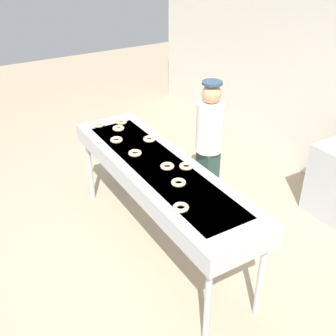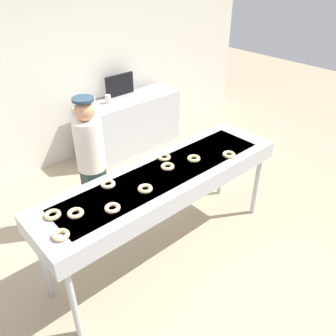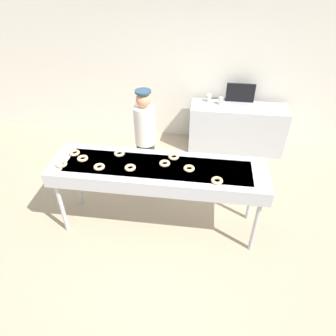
{
  "view_description": "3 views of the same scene",
  "coord_description": "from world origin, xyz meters",
  "views": [
    {
      "loc": [
        3.06,
        -1.74,
        3.04
      ],
      "look_at": [
        -0.02,
        0.12,
        0.94
      ],
      "focal_mm": 44.25,
      "sensor_mm": 36.0,
      "label": 1
    },
    {
      "loc": [
        -1.86,
        -2.13,
        2.86
      ],
      "look_at": [
        0.14,
        0.11,
        0.96
      ],
      "focal_mm": 36.86,
      "sensor_mm": 36.0,
      "label": 2
    },
    {
      "loc": [
        0.53,
        -2.99,
        3.24
      ],
      "look_at": [
        0.13,
        0.01,
        0.99
      ],
      "focal_mm": 32.73,
      "sensor_mm": 36.0,
      "label": 3
    }
  ],
  "objects": [
    {
      "name": "plain_donut_5",
      "position": [
        -0.7,
        -0.13,
        1.03
      ],
      "size": [
        0.18,
        0.18,
        0.04
      ],
      "primitive_type": "torus",
      "rotation": [
        0.0,
        0.0,
        0.39
      ],
      "color": "beige",
      "rests_on": "fryer_conveyor"
    },
    {
      "name": "worker_baker",
      "position": [
        -0.33,
        0.85,
        0.9
      ],
      "size": [
        0.31,
        0.31,
        1.63
      ],
      "rotation": [
        0.0,
        0.0,
        3.34
      ],
      "color": "#253E37",
      "rests_on": "ground"
    },
    {
      "name": "menu_display",
      "position": [
        1.13,
        2.36,
        1.05
      ],
      "size": [
        0.51,
        0.04,
        0.34
      ],
      "primitive_type": "cube",
      "color": "black",
      "rests_on": "prep_counter"
    },
    {
      "name": "plain_donut_7",
      "position": [
        -0.32,
        -0.1,
        1.03
      ],
      "size": [
        0.19,
        0.19,
        0.04
      ],
      "primitive_type": "torus",
      "rotation": [
        0.0,
        0.0,
        0.94
      ],
      "color": "beige",
      "rests_on": "fryer_conveyor"
    },
    {
      "name": "plain_donut_8",
      "position": [
        0.39,
        -0.02,
        1.03
      ],
      "size": [
        0.17,
        0.17,
        0.04
      ],
      "primitive_type": "torus",
      "rotation": [
        0.0,
        0.0,
        1.92
      ],
      "color": "#E5D586",
      "rests_on": "fryer_conveyor"
    },
    {
      "name": "back_wall",
      "position": [
        0.0,
        2.58,
        1.57
      ],
      "size": [
        8.0,
        0.12,
        3.15
      ],
      "primitive_type": "cube",
      "color": "silver",
      "rests_on": "ground"
    },
    {
      "name": "plain_donut_9",
      "position": [
        -1.11,
        0.12,
        1.03
      ],
      "size": [
        0.19,
        0.19,
        0.04
      ],
      "primitive_type": "torus",
      "rotation": [
        0.0,
        0.0,
        2.42
      ],
      "color": "#F9CA88",
      "rests_on": "fryer_conveyor"
    },
    {
      "name": "prep_counter",
      "position": [
        1.13,
        2.13,
        0.44
      ],
      "size": [
        1.72,
        0.55,
        0.88
      ],
      "primitive_type": "cube",
      "color": "#B7BABF",
      "rests_on": "ground"
    },
    {
      "name": "plain_donut_4",
      "position": [
        0.72,
        -0.21,
        1.03
      ],
      "size": [
        0.17,
        0.17,
        0.04
      ],
      "primitive_type": "torus",
      "rotation": [
        0.0,
        0.0,
        2.9
      ],
      "color": "#E5C78A",
      "rests_on": "fryer_conveyor"
    },
    {
      "name": "plain_donut_6",
      "position": [
        0.08,
        0.04,
        1.03
      ],
      "size": [
        0.19,
        0.19,
        0.04
      ],
      "primitive_type": "torus",
      "rotation": [
        0.0,
        0.0,
        2.58
      ],
      "color": "#F1C38B",
      "rests_on": "fryer_conveyor"
    },
    {
      "name": "plain_donut_0",
      "position": [
        -0.96,
        0.01,
        1.03
      ],
      "size": [
        0.18,
        0.18,
        0.04
      ],
      "primitive_type": "torus",
      "rotation": [
        0.0,
        0.0,
        2.73
      ],
      "color": "#F7D091",
      "rests_on": "fryer_conveyor"
    },
    {
      "name": "plain_donut_3",
      "position": [
        0.17,
        0.2,
        1.03
      ],
      "size": [
        0.17,
        0.17,
        0.04
      ],
      "primitive_type": "torus",
      "rotation": [
        0.0,
        0.0,
        0.3
      ],
      "color": "#F0C48B",
      "rests_on": "fryer_conveyor"
    },
    {
      "name": "plain_donut_2",
      "position": [
        -0.53,
        0.18,
        1.03
      ],
      "size": [
        0.17,
        0.17,
        0.04
      ],
      "primitive_type": "torus",
      "rotation": [
        0.0,
        0.0,
        1.87
      ],
      "color": "#F6CF92",
      "rests_on": "fryer_conveyor"
    },
    {
      "name": "paper_cup_0",
      "position": [
        0.57,
        2.28,
        0.94
      ],
      "size": [
        0.08,
        0.08,
        0.13
      ],
      "primitive_type": "cylinder",
      "color": "beige",
      "rests_on": "prep_counter"
    },
    {
      "name": "fryer_conveyor",
      "position": [
        0.0,
        0.0,
        0.92
      ],
      "size": [
        2.69,
        0.72,
        1.01
      ],
      "color": "#B7BABF",
      "rests_on": "ground"
    },
    {
      "name": "plain_donut_1",
      "position": [
        -1.18,
        -0.14,
        1.03
      ],
      "size": [
        0.18,
        0.18,
        0.04
      ],
      "primitive_type": "torus",
      "rotation": [
        0.0,
        0.0,
        1.15
      ],
      "color": "#F5C287",
      "rests_on": "fryer_conveyor"
    },
    {
      "name": "ground_plane",
      "position": [
        0.0,
        0.0,
        0.0
      ],
      "size": [
        16.0,
        16.0,
        0.0
      ],
      "primitive_type": "plane",
      "color": "tan"
    },
    {
      "name": "paper_cup_1",
      "position": [
        0.79,
        2.19,
        0.94
      ],
      "size": [
        0.08,
        0.08,
        0.13
      ],
      "primitive_type": "cylinder",
      "color": "beige",
      "rests_on": "prep_counter"
    }
  ]
}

